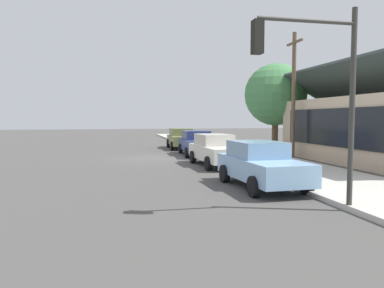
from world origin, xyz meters
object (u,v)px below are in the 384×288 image
Objects in this scene: car_olive at (181,138)px; car_skyblue at (261,164)px; shade_tree at (276,95)px; traffic_light_main at (315,75)px; car_navy at (197,143)px; fire_hydrant_red at (274,164)px; utility_pole_wooden at (294,93)px; car_ivory at (216,150)px.

car_olive is 1.09× the size of car_skyblue.
traffic_light_main is at bearing -21.61° from shade_tree.
car_navy is 0.79× the size of shade_tree.
fire_hydrant_red is (14.33, 1.35, -0.32)m from car_olive.
utility_pole_wooden reaches higher than car_skyblue.
car_olive is 10.78m from car_ivory.
car_olive is 14.40m from fire_hydrant_red.
fire_hydrant_red is at bearing 164.43° from traffic_light_main.
car_olive is 0.64× the size of utility_pole_wooden.
shade_tree is (-12.64, 6.34, 3.26)m from car_skyblue.
shade_tree is at bearing 134.41° from car_ivory.
fire_hydrant_red is at bearing -24.90° from shade_tree.
traffic_light_main is at bearing -3.12° from car_ivory.
shade_tree is 8.87× the size of fire_hydrant_red.
car_skyblue is 6.26× the size of fire_hydrant_red.
car_navy is (5.38, 0.05, 0.00)m from car_olive.
utility_pole_wooden is (4.15, -0.76, -0.15)m from shade_tree.
shade_tree is 17.44m from traffic_light_main.
utility_pole_wooden is at bearing 112.26° from car_ivory.
traffic_light_main is at bearing 1.45° from car_navy.
car_ivory and car_skyblue have the same top height.
car_skyblue is 10.63m from utility_pole_wooden.
car_navy is 1.06× the size of car_ivory.
shade_tree is at bearing 155.10° from fire_hydrant_red.
car_olive is 0.77× the size of shade_tree.
utility_pole_wooden is at bearing -10.34° from shade_tree.
shade_tree reaches higher than car_olive.
car_olive is at bearing -147.03° from utility_pole_wooden.
car_olive is 0.93× the size of traffic_light_main.
traffic_light_main reaches higher than car_olive.
car_olive is at bearing 177.06° from car_skyblue.
utility_pole_wooden reaches higher than traffic_light_main.
traffic_light_main is at bearing -15.57° from fire_hydrant_red.
fire_hydrant_red is at bearing 11.09° from car_navy.
car_skyblue is 2.89m from fire_hydrant_red.
car_ivory is at bearing -156.72° from fire_hydrant_red.
car_skyblue is at bearing 178.73° from traffic_light_main.
car_ivory is 0.90× the size of traffic_light_main.
shade_tree is 11.85m from fire_hydrant_red.
car_skyblue is 4.45m from traffic_light_main.
car_ivory is 0.74× the size of shade_tree.
car_ivory is 9.74m from shade_tree.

